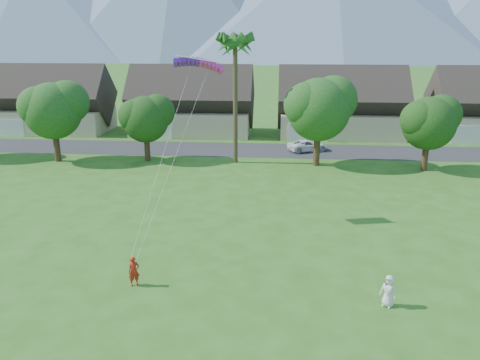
# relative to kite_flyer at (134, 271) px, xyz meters

# --- Properties ---
(ground) EXTENTS (500.00, 500.00, 0.00)m
(ground) POSITION_rel_kite_flyer_xyz_m (4.83, -3.75, -0.78)
(ground) COLOR #2D6019
(ground) RESTS_ON ground
(street) EXTENTS (90.00, 7.00, 0.01)m
(street) POSITION_rel_kite_flyer_xyz_m (4.83, 30.25, -0.77)
(street) COLOR #2D2D30
(street) RESTS_ON ground
(kite_flyer) EXTENTS (0.68, 0.61, 1.56)m
(kite_flyer) POSITION_rel_kite_flyer_xyz_m (0.00, 0.00, 0.00)
(kite_flyer) COLOR #B52314
(kite_flyer) RESTS_ON ground
(watcher) EXTENTS (0.91, 0.83, 1.56)m
(watcher) POSITION_rel_kite_flyer_xyz_m (12.33, -0.88, 0.00)
(watcher) COLOR silver
(watcher) RESTS_ON ground
(parked_car) EXTENTS (4.91, 3.67, 1.24)m
(parked_car) POSITION_rel_kite_flyer_xyz_m (10.33, 30.25, -0.16)
(parked_car) COLOR white
(parked_car) RESTS_ON ground
(mountain_ridge) EXTENTS (540.00, 240.00, 70.00)m
(mountain_ridge) POSITION_rel_kite_flyer_xyz_m (15.23, 256.25, 28.29)
(mountain_ridge) COLOR slate
(mountain_ridge) RESTS_ON ground
(houses_row) EXTENTS (72.75, 8.19, 8.86)m
(houses_row) POSITION_rel_kite_flyer_xyz_m (5.32, 39.25, 2.66)
(houses_row) COLOR beige
(houses_row) RESTS_ON ground
(tree_row) EXTENTS (62.27, 6.67, 8.45)m
(tree_row) POSITION_rel_kite_flyer_xyz_m (3.68, 24.17, 4.11)
(tree_row) COLOR #47301C
(tree_row) RESTS_ON ground
(fan_palm) EXTENTS (3.00, 3.00, 13.80)m
(fan_palm) POSITION_rel_kite_flyer_xyz_m (2.83, 24.75, 11.02)
(fan_palm) COLOR #4C3D26
(fan_palm) RESTS_ON ground
(parafoil_kite) EXTENTS (3.31, 1.25, 0.50)m
(parafoil_kite) POSITION_rel_kite_flyer_xyz_m (1.91, 9.79, 9.72)
(parafoil_kite) COLOR #5F17AD
(parafoil_kite) RESTS_ON ground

